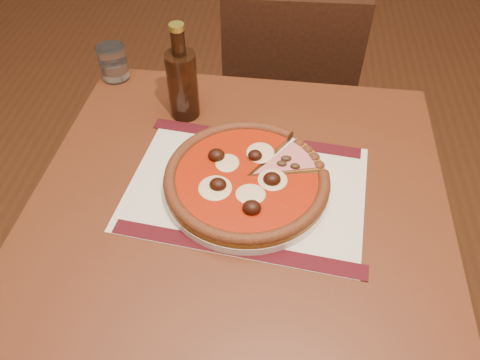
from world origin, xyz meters
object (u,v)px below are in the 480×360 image
(water_glass, at_px, (113,63))
(bottle, at_px, (182,82))
(plate, at_px, (247,184))
(pizza, at_px, (247,177))
(chair_far, at_px, (287,90))
(table, at_px, (239,230))

(water_glass, bearing_deg, bottle, -31.58)
(plate, distance_m, pizza, 0.02)
(chair_far, bearing_deg, pizza, 82.60)
(water_glass, bearing_deg, chair_far, 38.74)
(plate, relative_size, pizza, 1.01)
(bottle, bearing_deg, table, -58.15)
(chair_far, distance_m, bottle, 0.63)
(plate, bearing_deg, bottle, 127.17)
(water_glass, height_order, bottle, bottle)
(plate, bearing_deg, chair_far, 84.18)
(plate, distance_m, water_glass, 0.50)
(table, bearing_deg, plate, 66.38)
(chair_far, bearing_deg, table, 81.88)
(table, xyz_separation_m, chair_far, (0.08, 0.72, -0.16))
(plate, relative_size, bottle, 1.45)
(chair_far, bearing_deg, water_glass, 37.18)
(table, xyz_separation_m, plate, (0.01, 0.03, 0.11))
(bottle, bearing_deg, chair_far, 63.73)
(chair_far, height_order, plate, chair_far)
(table, bearing_deg, bottle, 121.85)
(table, relative_size, bottle, 3.67)
(pizza, distance_m, water_glass, 0.50)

